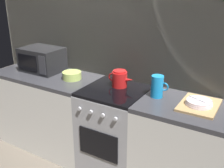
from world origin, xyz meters
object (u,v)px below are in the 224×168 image
at_px(microwave, 42,59).
at_px(mixing_bowl, 72,75).
at_px(stove_unit, 115,130).
at_px(kettle, 120,79).
at_px(pitcher, 157,86).
at_px(dish_pile, 199,104).

relative_size(microwave, mixing_bowl, 2.30).
relative_size(stove_unit, kettle, 3.16).
xyz_separation_m(microwave, pitcher, (1.42, -0.03, -0.03)).
bearing_deg(dish_pile, microwave, 178.86).
height_order(mixing_bowl, dish_pile, mixing_bowl).
bearing_deg(microwave, kettle, 1.17).
relative_size(microwave, dish_pile, 1.15).
height_order(pitcher, dish_pile, pitcher).
bearing_deg(dish_pile, pitcher, 178.62).
distance_m(microwave, mixing_bowl, 0.48).
relative_size(pitcher, dish_pile, 0.50).
bearing_deg(stove_unit, microwave, 175.88).
relative_size(kettle, mixing_bowl, 1.42).
height_order(stove_unit, dish_pile, dish_pile).
height_order(kettle, dish_pile, kettle).
bearing_deg(kettle, pitcher, -6.59).
distance_m(microwave, dish_pile, 1.80).
xyz_separation_m(pitcher, dish_pile, (0.38, -0.01, -0.08)).
bearing_deg(kettle, stove_unit, -90.87).
bearing_deg(dish_pile, stove_unit, -177.34).
distance_m(mixing_bowl, pitcher, 0.95).
xyz_separation_m(microwave, dish_pile, (1.80, -0.04, -0.11)).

